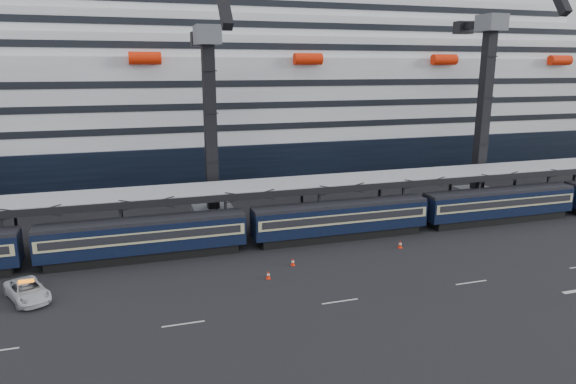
# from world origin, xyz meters

# --- Properties ---
(ground) EXTENTS (260.00, 260.00, 0.00)m
(ground) POSITION_xyz_m (0.00, 0.00, 0.00)
(ground) COLOR black
(ground) RESTS_ON ground
(train) EXTENTS (133.05, 3.00, 4.05)m
(train) POSITION_xyz_m (-4.65, 10.00, 2.20)
(train) COLOR black
(train) RESTS_ON ground
(canopy) EXTENTS (130.00, 6.25, 5.53)m
(canopy) POSITION_xyz_m (0.00, 14.00, 5.25)
(canopy) COLOR gray
(canopy) RESTS_ON ground
(cruise_ship) EXTENTS (214.09, 28.84, 34.00)m
(cruise_ship) POSITION_xyz_m (-1.08, 45.99, 12.34)
(cruise_ship) COLOR black
(cruise_ship) RESTS_ON ground
(crane_dark_near) EXTENTS (4.50, 17.75, 35.08)m
(crane_dark_near) POSITION_xyz_m (-20.00, 18.59, 11.93)
(crane_dark_near) COLOR #4E5056
(crane_dark_near) RESTS_ON ground
(crane_dark_mid) EXTENTS (4.50, 18.24, 39.64)m
(crane_dark_mid) POSITION_xyz_m (15.00, 17.59, 13.36)
(crane_dark_mid) COLOR #4E5056
(crane_dark_mid) RESTS_ON ground
(pickup_truck) EXTENTS (4.37, 5.78, 1.46)m
(pickup_truck) POSITION_xyz_m (-37.14, 3.65, 0.73)
(pickup_truck) COLOR silver
(pickup_truck) RESTS_ON ground
(traffic_cone_b) EXTENTS (0.36, 0.36, 0.73)m
(traffic_cone_b) POSITION_xyz_m (-18.14, 1.94, 0.36)
(traffic_cone_b) COLOR #FF2808
(traffic_cone_b) RESTS_ON ground
(traffic_cone_c) EXTENTS (0.36, 0.36, 0.73)m
(traffic_cone_c) POSITION_xyz_m (-15.19, 4.18, 0.36)
(traffic_cone_c) COLOR #FF2808
(traffic_cone_c) RESTS_ON ground
(traffic_cone_d) EXTENTS (0.40, 0.40, 0.79)m
(traffic_cone_d) POSITION_xyz_m (-3.44, 5.43, 0.39)
(traffic_cone_d) COLOR #FF2808
(traffic_cone_d) RESTS_ON ground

